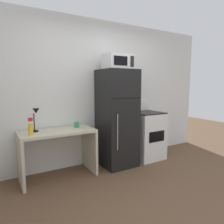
{
  "coord_description": "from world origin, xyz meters",
  "views": [
    {
      "loc": [
        -1.76,
        -1.77,
        1.45
      ],
      "look_at": [
        -0.05,
        1.1,
        1.01
      ],
      "focal_mm": 33.3,
      "sensor_mm": 36.0,
      "label": 1
    }
  ],
  "objects_px": {
    "desk": "(58,145)",
    "microwave": "(118,62)",
    "refrigerator": "(117,118)",
    "oven_range": "(146,135)",
    "spray_bottle": "(31,128)",
    "desk_lamp": "(36,116)",
    "coffee_mug": "(77,125)"
  },
  "relations": [
    {
      "from": "spray_bottle",
      "to": "microwave",
      "type": "height_order",
      "value": "microwave"
    },
    {
      "from": "desk_lamp",
      "to": "oven_range",
      "type": "relative_size",
      "value": 0.32
    },
    {
      "from": "spray_bottle",
      "to": "oven_range",
      "type": "bearing_deg",
      "value": 2.81
    },
    {
      "from": "desk",
      "to": "microwave",
      "type": "relative_size",
      "value": 2.45
    },
    {
      "from": "microwave",
      "to": "desk_lamp",
      "type": "bearing_deg",
      "value": 174.65
    },
    {
      "from": "refrigerator",
      "to": "microwave",
      "type": "bearing_deg",
      "value": -89.68
    },
    {
      "from": "desk_lamp",
      "to": "microwave",
      "type": "height_order",
      "value": "microwave"
    },
    {
      "from": "refrigerator",
      "to": "coffee_mug",
      "type": "bearing_deg",
      "value": 173.62
    },
    {
      "from": "coffee_mug",
      "to": "oven_range",
      "type": "bearing_deg",
      "value": -2.9
    },
    {
      "from": "desk_lamp",
      "to": "coffee_mug",
      "type": "distance_m",
      "value": 0.66
    },
    {
      "from": "desk",
      "to": "desk_lamp",
      "type": "bearing_deg",
      "value": 165.43
    },
    {
      "from": "desk_lamp",
      "to": "coffee_mug",
      "type": "xyz_separation_m",
      "value": [
        0.63,
        -0.02,
        -0.19
      ]
    },
    {
      "from": "coffee_mug",
      "to": "spray_bottle",
      "type": "xyz_separation_m",
      "value": [
        -0.74,
        -0.18,
        0.05
      ]
    },
    {
      "from": "oven_range",
      "to": "microwave",
      "type": "bearing_deg",
      "value": -177.43
    },
    {
      "from": "desk_lamp",
      "to": "oven_range",
      "type": "distance_m",
      "value": 2.12
    },
    {
      "from": "desk",
      "to": "spray_bottle",
      "type": "relative_size",
      "value": 4.53
    },
    {
      "from": "refrigerator",
      "to": "microwave",
      "type": "xyz_separation_m",
      "value": [
        0.0,
        -0.02,
        0.99
      ]
    },
    {
      "from": "desk",
      "to": "microwave",
      "type": "distance_m",
      "value": 1.7
    },
    {
      "from": "microwave",
      "to": "oven_range",
      "type": "height_order",
      "value": "microwave"
    },
    {
      "from": "coffee_mug",
      "to": "oven_range",
      "type": "distance_m",
      "value": 1.46
    },
    {
      "from": "microwave",
      "to": "refrigerator",
      "type": "bearing_deg",
      "value": 90.32
    },
    {
      "from": "desk",
      "to": "oven_range",
      "type": "xyz_separation_m",
      "value": [
        1.76,
        -0.02,
        -0.05
      ]
    },
    {
      "from": "desk",
      "to": "desk_lamp",
      "type": "distance_m",
      "value": 0.56
    },
    {
      "from": "microwave",
      "to": "spray_bottle",
      "type": "bearing_deg",
      "value": -177.09
    },
    {
      "from": "desk_lamp",
      "to": "spray_bottle",
      "type": "relative_size",
      "value": 1.42
    },
    {
      "from": "spray_bottle",
      "to": "oven_range",
      "type": "xyz_separation_m",
      "value": [
        2.16,
        0.11,
        -0.38
      ]
    },
    {
      "from": "desk_lamp",
      "to": "refrigerator",
      "type": "distance_m",
      "value": 1.38
    },
    {
      "from": "coffee_mug",
      "to": "spray_bottle",
      "type": "height_order",
      "value": "spray_bottle"
    },
    {
      "from": "coffee_mug",
      "to": "desk_lamp",
      "type": "bearing_deg",
      "value": 177.76
    },
    {
      "from": "desk",
      "to": "microwave",
      "type": "bearing_deg",
      "value": -2.74
    },
    {
      "from": "refrigerator",
      "to": "oven_range",
      "type": "xyz_separation_m",
      "value": [
        0.69,
        0.01,
        -0.39
      ]
    },
    {
      "from": "desk",
      "to": "oven_range",
      "type": "relative_size",
      "value": 1.02
    }
  ]
}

